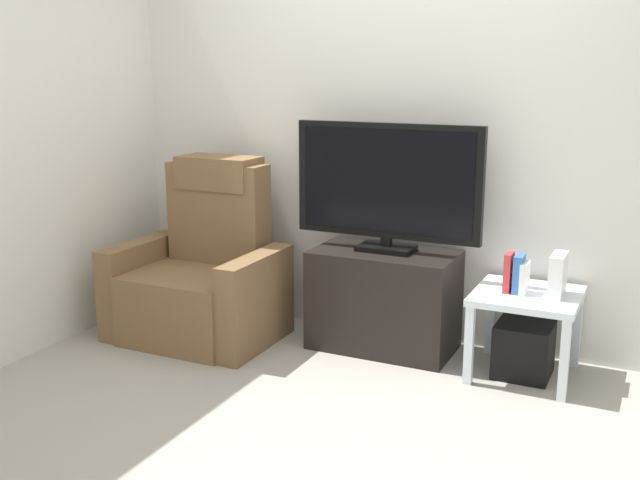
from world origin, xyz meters
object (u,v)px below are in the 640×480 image
object	(u,v)px
tv_stand	(384,300)
book_rightmost	(524,278)
subwoofer_box	(524,349)
book_leftmost	(509,272)
game_console	(558,275)
television	(387,184)
side_table	(526,306)
recliner_armchair	(202,275)
book_middle	(519,274)

from	to	relation	value
tv_stand	book_rightmost	xyz separation A→B (m)	(0.81, -0.07, 0.25)
subwoofer_box	tv_stand	bearing A→B (deg)	176.31
book_leftmost	game_console	distance (m)	0.25
television	side_table	size ratio (longest dim) A/B	2.03
television	recliner_armchair	world-z (taller)	television
television	side_table	xyz separation A→B (m)	(0.82, -0.07, -0.58)
book_middle	tv_stand	bearing A→B (deg)	174.62
television	book_rightmost	bearing A→B (deg)	-6.49
side_table	book_middle	bearing A→B (deg)	-156.96
book_leftmost	book_rightmost	size ratio (longest dim) A/B	1.25
recliner_armchair	book_rightmost	size ratio (longest dim) A/B	6.45
recliner_armchair	book_leftmost	world-z (taller)	recliner_armchair
recliner_armchair	game_console	world-z (taller)	recliner_armchair
recliner_armchair	game_console	distance (m)	2.08
tv_stand	book_rightmost	world-z (taller)	book_rightmost
book_middle	book_rightmost	bearing A→B (deg)	0.00
recliner_armchair	subwoofer_box	distance (m)	1.94
subwoofer_box	book_middle	distance (m)	0.42
book_leftmost	television	bearing A→B (deg)	172.77
recliner_armchair	book_middle	distance (m)	1.89
television	side_table	world-z (taller)	television
television	subwoofer_box	distance (m)	1.17
tv_stand	side_table	bearing A→B (deg)	-3.69
subwoofer_box	game_console	world-z (taller)	game_console
television	book_rightmost	xyz separation A→B (m)	(0.81, -0.09, -0.43)
subwoofer_box	book_middle	world-z (taller)	book_middle
book_middle	game_console	size ratio (longest dim) A/B	0.91
side_table	recliner_armchair	bearing A→B (deg)	-174.07
subwoofer_box	book_rightmost	bearing A→B (deg)	-130.18
television	book_rightmost	size ratio (longest dim) A/B	6.56
side_table	subwoofer_box	distance (m)	0.24
side_table	subwoofer_box	xyz separation A→B (m)	(-0.00, 0.00, -0.24)
recliner_armchair	book_leftmost	bearing A→B (deg)	-4.20
subwoofer_box	book_middle	xyz separation A→B (m)	(-0.05, -0.02, 0.42)
tv_stand	book_middle	bearing A→B (deg)	-5.38
game_console	book_middle	bearing A→B (deg)	-171.12
tv_stand	book_rightmost	distance (m)	0.85
game_console	side_table	bearing A→B (deg)	-176.05
recliner_armchair	book_leftmost	size ratio (longest dim) A/B	5.15
recliner_armchair	game_console	size ratio (longest dim) A/B	4.83
recliner_armchair	book_rightmost	xyz separation A→B (m)	(1.90, 0.18, 0.17)
tv_stand	game_console	size ratio (longest dim) A/B	3.69
recliner_armchair	subwoofer_box	bearing A→B (deg)	-3.90
recliner_armchair	book_middle	bearing A→B (deg)	-4.36
television	book_leftmost	world-z (taller)	television
book_middle	television	bearing A→B (deg)	173.26
television	book_rightmost	world-z (taller)	television
tv_stand	subwoofer_box	bearing A→B (deg)	-3.69
book_leftmost	side_table	bearing A→B (deg)	11.31
television	subwoofer_box	world-z (taller)	television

